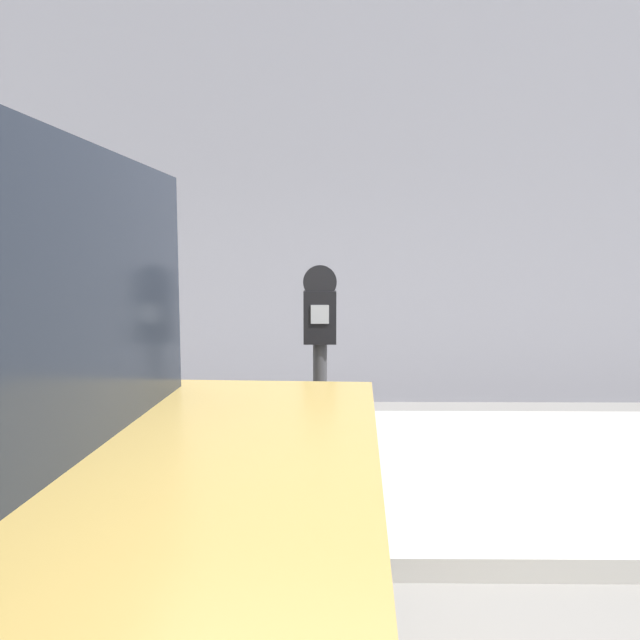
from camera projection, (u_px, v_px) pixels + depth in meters
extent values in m
cube|color=#9E9B96|center=(244.00, 469.00, 4.36)|extent=(24.00, 2.80, 0.12)
cube|color=gray|center=(271.00, 95.00, 6.43)|extent=(24.00, 0.30, 6.39)
cylinder|color=#2D2D30|center=(320.00, 429.00, 3.44)|extent=(0.08, 0.08, 0.96)
cube|color=black|center=(320.00, 317.00, 3.38)|extent=(0.18, 0.12, 0.28)
cube|color=gray|center=(320.00, 314.00, 3.31)|extent=(0.10, 0.01, 0.10)
cylinder|color=black|center=(320.00, 282.00, 3.36)|extent=(0.18, 0.10, 0.18)
cylinder|color=black|center=(152.00, 569.00, 2.45)|extent=(0.66, 0.25, 0.65)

